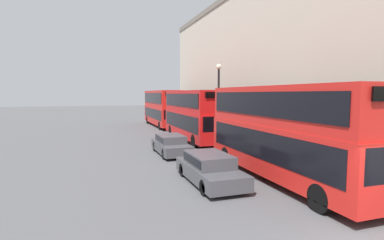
% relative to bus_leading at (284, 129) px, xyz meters
% --- Properties ---
extents(bus_leading, '(2.59, 10.51, 4.36)m').
position_rel_bus_leading_xyz_m(bus_leading, '(0.00, 0.00, 0.00)').
color(bus_leading, red).
rests_on(bus_leading, ground).
extents(bus_second_in_queue, '(2.59, 10.05, 4.28)m').
position_rel_bus_leading_xyz_m(bus_second_in_queue, '(0.00, 12.70, -0.04)').
color(bus_second_in_queue, red).
rests_on(bus_second_in_queue, ground).
extents(bus_third_in_queue, '(2.59, 10.84, 4.40)m').
position_rel_bus_leading_xyz_m(bus_third_in_queue, '(0.00, 24.74, 0.02)').
color(bus_third_in_queue, red).
rests_on(bus_third_in_queue, ground).
extents(car_dark_sedan, '(1.85, 4.56, 1.33)m').
position_rel_bus_leading_xyz_m(car_dark_sedan, '(-3.40, 0.70, -1.70)').
color(car_dark_sedan, '#47474C').
rests_on(car_dark_sedan, ground).
extents(car_hatchback, '(1.80, 4.37, 1.27)m').
position_rel_bus_leading_xyz_m(car_hatchback, '(-3.40, 7.54, -1.72)').
color(car_hatchback, '#47474C').
rests_on(car_hatchback, ground).
extents(street_lamp, '(0.44, 0.44, 6.51)m').
position_rel_bus_leading_xyz_m(street_lamp, '(1.91, 11.84, 1.61)').
color(street_lamp, black).
rests_on(street_lamp, ground).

